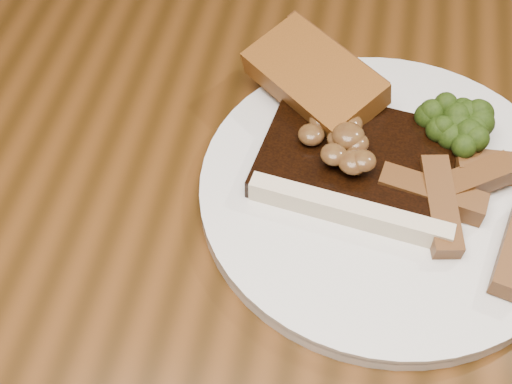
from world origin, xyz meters
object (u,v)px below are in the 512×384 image
at_px(steak, 356,162).
at_px(garlic_bread, 313,95).
at_px(plate, 385,193).
at_px(potato_wedges, 484,208).
at_px(dining_table, 255,275).

xyz_separation_m(steak, garlic_bread, (-0.05, 0.07, 0.00)).
xyz_separation_m(plate, potato_wedges, (0.08, -0.01, 0.02)).
distance_m(dining_table, plate, 0.15).
xyz_separation_m(steak, potato_wedges, (0.10, -0.03, 0.00)).
distance_m(steak, garlic_bread, 0.08).
bearing_deg(plate, steak, 154.13).
relative_size(dining_table, potato_wedges, 14.60).
bearing_deg(plate, potato_wedges, -11.12).
xyz_separation_m(dining_table, garlic_bread, (0.03, 0.12, 0.12)).
bearing_deg(potato_wedges, steak, 164.67).
relative_size(dining_table, garlic_bread, 13.38).
xyz_separation_m(dining_table, plate, (0.10, 0.04, 0.10)).
relative_size(plate, steak, 2.00).
xyz_separation_m(dining_table, potato_wedges, (0.18, 0.03, 0.12)).
bearing_deg(garlic_bread, potato_wedges, 6.98).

